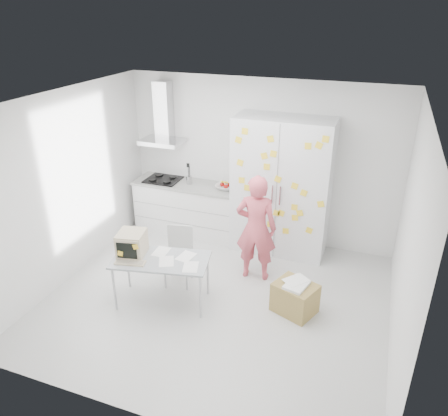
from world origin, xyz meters
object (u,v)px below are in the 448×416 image
(chair, at_px, (179,252))
(desk, at_px, (142,251))
(person, at_px, (256,228))
(cardboard_box, at_px, (295,297))

(chair, bearing_deg, desk, -125.83)
(person, relative_size, desk, 1.19)
(chair, relative_size, cardboard_box, 1.35)
(cardboard_box, bearing_deg, chair, 175.88)
(person, xyz_separation_m, cardboard_box, (0.73, -0.62, -0.59))
(desk, bearing_deg, chair, 53.62)
(chair, bearing_deg, person, 14.97)
(person, height_order, desk, person)
(person, relative_size, chair, 1.88)
(person, relative_size, cardboard_box, 2.52)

